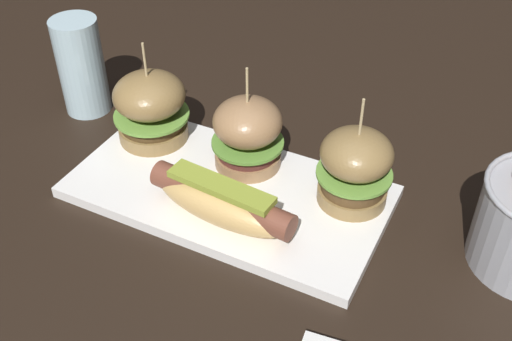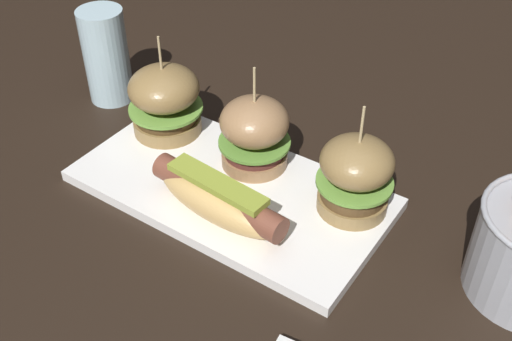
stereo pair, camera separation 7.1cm
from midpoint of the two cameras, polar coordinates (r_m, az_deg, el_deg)
ground_plane at (r=0.76m, az=0.30°, el=-2.26°), size 3.00×3.00×0.00m
platter_main at (r=0.75m, az=0.30°, el=-1.86°), size 0.38×0.20×0.01m
hot_dog at (r=0.69m, az=-0.62°, el=-2.71°), size 0.18×0.07×0.05m
slider_left at (r=0.82m, az=-5.93°, el=6.40°), size 0.10×0.10×0.14m
slider_center at (r=0.75m, az=2.71°, el=3.34°), size 0.09×0.09×0.14m
slider_right at (r=0.70m, az=11.99°, el=-0.55°), size 0.09×0.09×0.14m
water_glass at (r=0.92m, az=-11.46°, el=10.23°), size 0.06×0.06×0.14m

